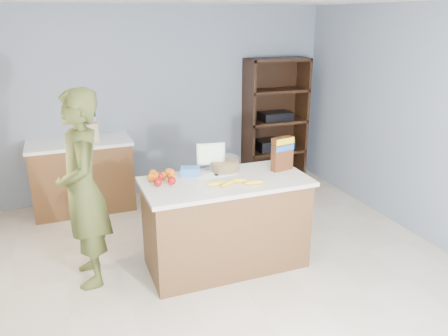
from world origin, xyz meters
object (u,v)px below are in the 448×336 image
object	(u,v)px
counter_peninsula	(226,226)
shelving_unit	(274,123)
tv	(211,155)
person	(83,190)
cereal_box	(282,151)

from	to	relation	value
counter_peninsula	shelving_unit	size ratio (longest dim) A/B	0.87
counter_peninsula	tv	size ratio (longest dim) A/B	5.53
counter_peninsula	shelving_unit	xyz separation A→B (m)	(1.55, 2.05, 0.45)
shelving_unit	person	distance (m)	3.36
person	tv	distance (m)	1.24
shelving_unit	cereal_box	size ratio (longest dim) A/B	5.41
counter_peninsula	person	xyz separation A→B (m)	(-1.27, 0.22, 0.48)
tv	cereal_box	size ratio (longest dim) A/B	0.85
counter_peninsula	tv	distance (m)	0.72
counter_peninsula	cereal_box	world-z (taller)	cereal_box
shelving_unit	cereal_box	xyz separation A→B (m)	(-0.93, -1.99, 0.23)
person	cereal_box	bearing A→B (deg)	82.79
tv	cereal_box	xyz separation A→B (m)	(0.66, -0.25, 0.03)
shelving_unit	person	world-z (taller)	shelving_unit
person	cereal_box	size ratio (longest dim) A/B	5.39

